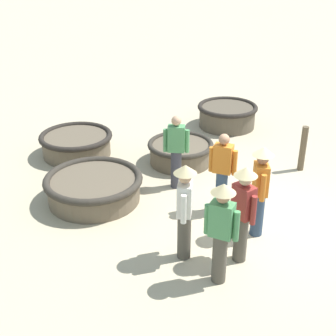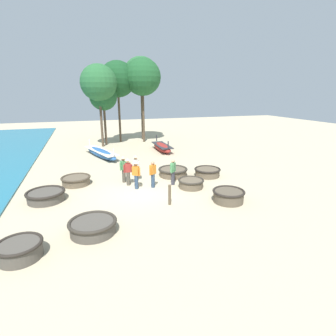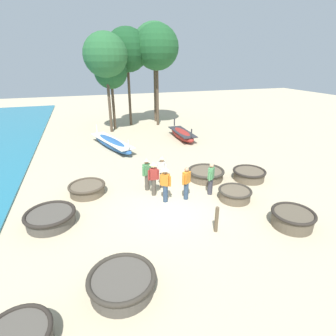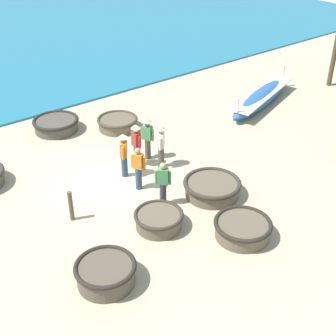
{
  "view_description": "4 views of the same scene",
  "coord_description": "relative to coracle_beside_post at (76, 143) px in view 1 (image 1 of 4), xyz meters",
  "views": [
    {
      "loc": [
        -4.58,
        5.95,
        4.7
      ],
      "look_at": [
        1.19,
        1.43,
        1.07
      ],
      "focal_mm": 50.0,
      "sensor_mm": 36.0,
      "label": 1
    },
    {
      "loc": [
        -2.81,
        -13.58,
        5.38
      ],
      "look_at": [
        1.96,
        1.0,
        0.92
      ],
      "focal_mm": 28.0,
      "sensor_mm": 36.0,
      "label": 2
    },
    {
      "loc": [
        -3.23,
        -9.39,
        5.97
      ],
      "look_at": [
        0.58,
        2.25,
        0.85
      ],
      "focal_mm": 28.0,
      "sensor_mm": 36.0,
      "label": 3
    },
    {
      "loc": [
        11.95,
        -7.02,
        8.97
      ],
      "look_at": [
        1.78,
        0.96,
        1.06
      ],
      "focal_mm": 50.0,
      "sensor_mm": 36.0,
      "label": 4
    }
  ],
  "objects": [
    {
      "name": "ground_plane",
      "position": [
        -4.82,
        -1.35,
        -0.3
      ],
      "size": [
        80.0,
        80.0,
        0.0
      ],
      "primitive_type": "plane",
      "color": "#BCAD8C"
    },
    {
      "name": "coracle_beside_post",
      "position": [
        0.0,
        0.0,
        0.0
      ],
      "size": [
        1.73,
        1.73,
        0.54
      ],
      "color": "brown",
      "rests_on": "ground"
    },
    {
      "name": "coracle_center",
      "position": [
        -2.15,
        0.77,
        -0.0
      ],
      "size": [
        1.94,
        1.94,
        0.53
      ],
      "color": "brown",
      "rests_on": "ground"
    },
    {
      "name": "coracle_far_left",
      "position": [
        -1.88,
        -1.67,
        -0.02
      ],
      "size": [
        1.51,
        1.51,
        0.51
      ],
      "color": "brown",
      "rests_on": "ground"
    },
    {
      "name": "coracle_nearest",
      "position": [
        -0.87,
        -4.15,
        0.04
      ],
      "size": [
        1.63,
        1.63,
        0.62
      ],
      "color": "brown",
      "rests_on": "ground"
    },
    {
      "name": "fisherman_crouching",
      "position": [
        -2.72,
        -0.86,
        0.54
      ],
      "size": [
        0.39,
        0.41,
        1.57
      ],
      "color": "#383842",
      "rests_on": "ground"
    },
    {
      "name": "fisherman_standing_right",
      "position": [
        -5.27,
        -0.11,
        0.66
      ],
      "size": [
        0.53,
        0.36,
        1.67
      ],
      "color": "#4C473D",
      "rests_on": "ground"
    },
    {
      "name": "fisherman_standing_left",
      "position": [
        -5.44,
        0.52,
        0.66
      ],
      "size": [
        0.48,
        0.36,
        1.67
      ],
      "color": "#4C473D",
      "rests_on": "ground"
    },
    {
      "name": "fisherman_hauling",
      "position": [
        -3.98,
        -0.93,
        0.54
      ],
      "size": [
        0.47,
        0.36,
        1.57
      ],
      "color": "#2D425B",
      "rests_on": "ground"
    },
    {
      "name": "fisherman_by_coracle",
      "position": [
        -4.94,
        -0.87,
        0.66
      ],
      "size": [
        0.44,
        0.38,
        1.67
      ],
      "color": "#2D425B",
      "rests_on": "ground"
    },
    {
      "name": "fisherman_with_hat",
      "position": [
        -4.66,
        0.55,
        0.66
      ],
      "size": [
        0.4,
        0.4,
        1.67
      ],
      "color": "#4C473D",
      "rests_on": "ground"
    },
    {
      "name": "mooring_post_mid_beach",
      "position": [
        -3.83,
        -3.56,
        0.22
      ],
      "size": [
        0.14,
        0.14,
        1.03
      ],
      "primitive_type": "cylinder",
      "color": "brown",
      "rests_on": "ground"
    }
  ]
}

